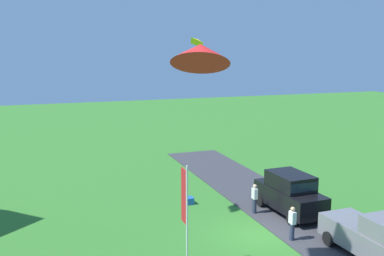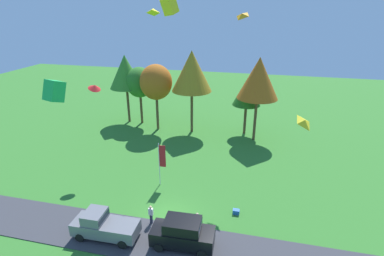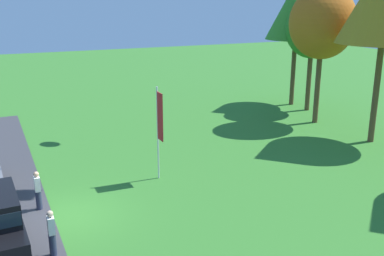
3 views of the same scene
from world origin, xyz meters
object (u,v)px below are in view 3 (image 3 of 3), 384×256
(person_watching_sky, at_px, (38,191))
(tree_right_of_center, at_px, (297,9))
(person_beside_suv, at_px, (52,234))
(tree_lone_near, at_px, (322,23))
(flag_banner, at_px, (159,122))
(tree_far_left, at_px, (313,29))

(person_watching_sky, bearing_deg, tree_right_of_center, 118.31)
(person_beside_suv, height_order, tree_lone_near, tree_lone_near)
(tree_right_of_center, xyz_separation_m, flag_banner, (10.51, -15.59, -4.80))
(tree_lone_near, bearing_deg, person_watching_sky, -72.31)
(person_beside_suv, relative_size, tree_far_left, 0.20)
(person_beside_suv, distance_m, flag_banner, 7.70)
(flag_banner, bearing_deg, person_beside_suv, -49.99)
(person_beside_suv, relative_size, tree_right_of_center, 0.17)
(person_watching_sky, distance_m, person_beside_suv, 3.82)
(person_watching_sky, xyz_separation_m, person_beside_suv, (3.82, 0.00, 0.00))
(tree_lone_near, bearing_deg, person_beside_suv, -62.69)
(person_beside_suv, xyz_separation_m, flag_banner, (-4.78, 5.70, 1.99))
(person_watching_sky, xyz_separation_m, tree_lone_near, (-6.18, 19.36, 5.98))
(person_beside_suv, relative_size, flag_banner, 0.38)
(person_beside_suv, distance_m, tree_far_left, 25.54)
(tree_far_left, height_order, tree_lone_near, tree_lone_near)
(flag_banner, bearing_deg, tree_far_left, 118.45)
(person_beside_suv, height_order, tree_far_left, tree_far_left)
(person_beside_suv, xyz_separation_m, tree_lone_near, (-10.00, 19.36, 5.98))
(person_beside_suv, height_order, tree_right_of_center, tree_right_of_center)
(tree_right_of_center, relative_size, tree_lone_near, 1.08)
(tree_right_of_center, xyz_separation_m, tree_far_left, (2.10, -0.08, -1.45))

